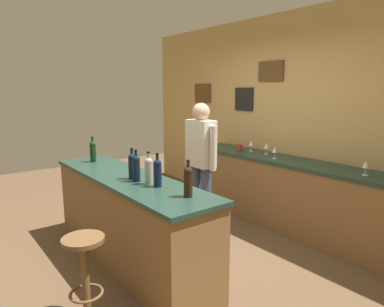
# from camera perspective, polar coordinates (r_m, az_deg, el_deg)

# --- Properties ---
(ground_plane) EXTENTS (10.00, 10.00, 0.00)m
(ground_plane) POSITION_cam_1_polar(r_m,az_deg,el_deg) (4.00, -5.00, -15.77)
(ground_plane) COLOR brown
(back_wall) EXTENTS (6.00, 0.09, 2.80)m
(back_wall) POSITION_cam_1_polar(r_m,az_deg,el_deg) (5.00, 14.70, 5.99)
(back_wall) COLOR tan
(back_wall) RESTS_ON ground_plane
(bar_counter) EXTENTS (2.43, 0.60, 0.92)m
(bar_counter) POSITION_cam_1_polar(r_m,az_deg,el_deg) (3.63, -10.52, -10.77)
(bar_counter) COLOR brown
(bar_counter) RESTS_ON ground_plane
(side_counter) EXTENTS (3.09, 0.56, 0.90)m
(side_counter) POSITION_cam_1_polar(r_m,az_deg,el_deg) (4.63, 15.28, -6.40)
(side_counter) COLOR brown
(side_counter) RESTS_ON ground_plane
(bartender) EXTENTS (0.52, 0.21, 1.62)m
(bartender) POSITION_cam_1_polar(r_m,az_deg,el_deg) (4.14, 1.48, -1.10)
(bartender) COLOR #384766
(bartender) RESTS_ON ground_plane
(bar_stool) EXTENTS (0.32, 0.32, 0.68)m
(bar_stool) POSITION_cam_1_polar(r_m,az_deg,el_deg) (2.86, -17.43, -17.21)
(bar_stool) COLOR brown
(bar_stool) RESTS_ON ground_plane
(wine_bottle_a) EXTENTS (0.07, 0.07, 0.31)m
(wine_bottle_a) POSITION_cam_1_polar(r_m,az_deg,el_deg) (4.25, -16.16, 0.45)
(wine_bottle_a) COLOR black
(wine_bottle_a) RESTS_ON bar_counter
(wine_bottle_b) EXTENTS (0.07, 0.07, 0.31)m
(wine_bottle_b) POSITION_cam_1_polar(r_m,az_deg,el_deg) (3.35, -9.93, -1.94)
(wine_bottle_b) COLOR black
(wine_bottle_b) RESTS_ON bar_counter
(wine_bottle_c) EXTENTS (0.07, 0.07, 0.31)m
(wine_bottle_c) POSITION_cam_1_polar(r_m,az_deg,el_deg) (3.26, -9.26, -2.29)
(wine_bottle_c) COLOR black
(wine_bottle_c) RESTS_ON bar_counter
(wine_bottle_d) EXTENTS (0.07, 0.07, 0.31)m
(wine_bottle_d) POSITION_cam_1_polar(r_m,az_deg,el_deg) (3.14, -7.21, -2.71)
(wine_bottle_d) COLOR #999E99
(wine_bottle_d) RESTS_ON bar_counter
(wine_bottle_e) EXTENTS (0.07, 0.07, 0.31)m
(wine_bottle_e) POSITION_cam_1_polar(r_m,az_deg,el_deg) (3.05, -5.76, -3.06)
(wine_bottle_e) COLOR black
(wine_bottle_e) RESTS_ON bar_counter
(wine_bottle_f) EXTENTS (0.07, 0.07, 0.31)m
(wine_bottle_f) POSITION_cam_1_polar(r_m,az_deg,el_deg) (2.75, -0.65, -4.51)
(wine_bottle_f) COLOR black
(wine_bottle_f) RESTS_ON bar_counter
(wine_glass_a) EXTENTS (0.07, 0.07, 0.16)m
(wine_glass_a) POSITION_cam_1_polar(r_m,az_deg,el_deg) (5.00, 9.81, 1.64)
(wine_glass_a) COLOR silver
(wine_glass_a) RESTS_ON side_counter
(wine_glass_b) EXTENTS (0.07, 0.07, 0.16)m
(wine_glass_b) POSITION_cam_1_polar(r_m,az_deg,el_deg) (4.81, 12.27, 1.22)
(wine_glass_b) COLOR silver
(wine_glass_b) RESTS_ON side_counter
(wine_glass_c) EXTENTS (0.07, 0.07, 0.16)m
(wine_glass_c) POSITION_cam_1_polar(r_m,az_deg,el_deg) (4.51, 13.59, 0.54)
(wine_glass_c) COLOR silver
(wine_glass_c) RESTS_ON side_counter
(wine_glass_d) EXTENTS (0.07, 0.07, 0.16)m
(wine_glass_d) POSITION_cam_1_polar(r_m,az_deg,el_deg) (3.96, 26.94, -1.70)
(wine_glass_d) COLOR silver
(wine_glass_d) RESTS_ON side_counter
(coffee_mug) EXTENTS (0.12, 0.08, 0.09)m
(coffee_mug) POSITION_cam_1_polar(r_m,az_deg,el_deg) (5.03, 7.92, 1.04)
(coffee_mug) COLOR #B2332D
(coffee_mug) RESTS_ON side_counter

